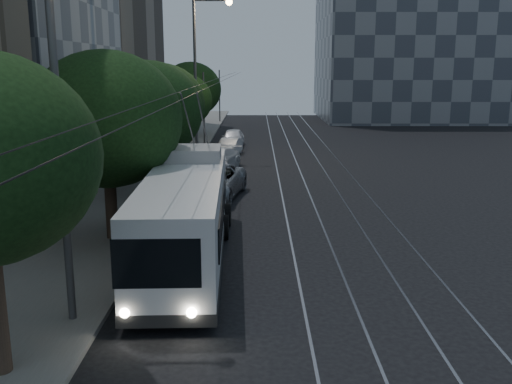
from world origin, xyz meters
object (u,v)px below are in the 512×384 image
at_px(car_white_b, 217,159).
at_px(streetlamp_near, 74,104).
at_px(trolleybus, 186,214).
at_px(car_white_a, 218,161).
at_px(car_white_d, 233,138).
at_px(car_white_c, 229,147).
at_px(pickup_silver, 211,183).
at_px(streetlamp_far, 201,63).

xyz_separation_m(car_white_b, streetlamp_near, (-1.85, -22.35, 4.99)).
xyz_separation_m(trolleybus, streetlamp_near, (-1.98, -4.97, 4.04)).
bearing_deg(streetlamp_near, car_white_a, 84.90).
bearing_deg(car_white_d, car_white_c, -89.31).
xyz_separation_m(car_white_a, car_white_b, (-0.10, 0.57, 0.04)).
bearing_deg(car_white_b, pickup_silver, -67.99).
bearing_deg(car_white_a, car_white_b, 99.31).
bearing_deg(streetlamp_near, car_white_b, 85.27).
xyz_separation_m(car_white_c, streetlamp_near, (-2.35, -28.15, 5.04)).
relative_size(trolleybus, streetlamp_far, 1.06).
height_order(car_white_a, streetlamp_far, streetlamp_far).
distance_m(pickup_silver, streetlamp_far, 13.20).
relative_size(trolleybus, car_white_d, 2.79).
relative_size(pickup_silver, car_white_b, 1.30).
xyz_separation_m(pickup_silver, streetlamp_far, (-1.45, 11.74, 5.84)).
bearing_deg(car_white_d, car_white_a, -90.75).
relative_size(car_white_d, streetlamp_near, 0.46).
xyz_separation_m(car_white_d, streetlamp_far, (-1.82, -6.90, 5.94)).
bearing_deg(streetlamp_near, trolleybus, 68.25).
bearing_deg(trolleybus, car_white_b, 88.54).
xyz_separation_m(car_white_a, car_white_d, (0.50, 10.94, 0.10)).
xyz_separation_m(car_white_b, car_white_c, (0.50, 5.79, -0.04)).
height_order(trolleybus, car_white_a, trolleybus).
relative_size(streetlamp_near, streetlamp_far, 0.83).
height_order(trolleybus, streetlamp_far, streetlamp_far).
height_order(car_white_c, car_white_d, car_white_d).
height_order(pickup_silver, car_white_a, pickup_silver).
bearing_deg(car_white_b, car_white_a, -60.14).
distance_m(car_white_c, streetlamp_near, 28.69).
bearing_deg(trolleybus, car_white_d, 87.16).
xyz_separation_m(trolleybus, car_white_c, (0.36, 23.17, -1.00)).
height_order(trolleybus, pickup_silver, trolleybus).
relative_size(trolleybus, car_white_c, 3.13).
bearing_deg(trolleybus, car_white_a, 88.23).
relative_size(trolleybus, car_white_b, 2.58).
bearing_deg(car_white_c, car_white_d, 98.53).
height_order(car_white_b, car_white_c, car_white_b).
height_order(car_white_c, streetlamp_far, streetlamp_far).
bearing_deg(streetlamp_far, car_white_a, -71.92).
height_order(car_white_d, streetlamp_far, streetlamp_far).
relative_size(car_white_b, streetlamp_far, 0.41).
bearing_deg(streetlamp_far, car_white_b, -70.55).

